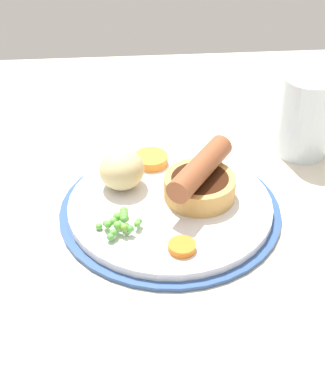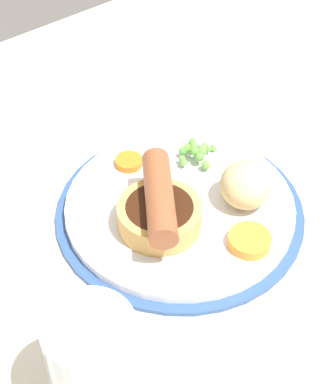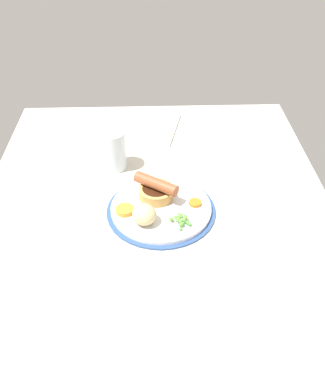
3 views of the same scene
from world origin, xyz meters
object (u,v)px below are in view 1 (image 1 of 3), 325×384
Objects in this scene: dinner_plate at (167,210)px; potato_chunk_1 at (115,170)px; drinking_glass at (303,116)px; pea_pile at (116,222)px; sausage_pudding at (197,183)px; carrot_slice_2 at (178,247)px; carrot_slice_0 at (148,160)px.

potato_chunk_1 is at bearing -34.03° from dinner_plate.
drinking_glass reaches higher than potato_chunk_1.
dinner_plate is 4.98× the size of pea_pile.
sausage_pudding reaches higher than carrot_slice_2.
potato_chunk_1 reaches higher than dinner_plate.
sausage_pudding is 2.07× the size of pea_pile.
drinking_glass is at bearing -146.35° from pea_pile.
drinking_glass is (-22.84, -7.66, 1.50)cm from potato_chunk_1.
pea_pile is at bearing 35.64° from dinner_plate.
carrot_slice_2 is (-2.10, 15.52, -0.17)cm from carrot_slice_0.
dinner_plate is 2.41× the size of sausage_pudding.
carrot_slice_0 is at bearing -82.30° from carrot_slice_2.
carrot_slice_0 reaches higher than carrot_slice_2.
pea_pile is (5.54, 3.98, 1.84)cm from dinner_plate.
potato_chunk_1 is (8.72, -2.91, 0.14)cm from sausage_pudding.
pea_pile reaches higher than carrot_slice_0.
potato_chunk_1 reaches higher than carrot_slice_2.
carrot_slice_0 is (-3.83, -4.28, -1.68)cm from potato_chunk_1.
dinner_plate is at bearing 101.27° from carrot_slice_0.
carrot_slice_2 is (2.79, 8.33, -1.70)cm from sausage_pudding.
drinking_glass is at bearing -131.81° from carrot_slice_2.
pea_pile is at bearing 33.65° from drinking_glass.
sausage_pudding is 9.19cm from potato_chunk_1.
drinking_glass reaches higher than pea_pile.
pea_pile is at bearing 89.02° from potato_chunk_1.
sausage_pudding is at bearing 36.81° from drinking_glass.
dinner_plate is 7.70cm from carrot_slice_2.
carrot_slice_0 is at bearing -131.86° from potato_chunk_1.
drinking_glass reaches higher than sausage_pudding.
carrot_slice_0 is (1.58, -7.93, 1.37)cm from dinner_plate.
drinking_glass is at bearing -169.92° from carrot_slice_0.
dinner_plate is at bearing -43.03° from sausage_pudding.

